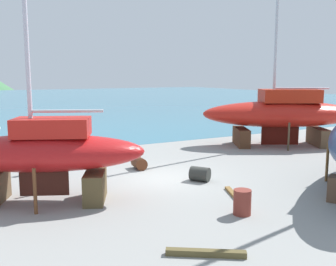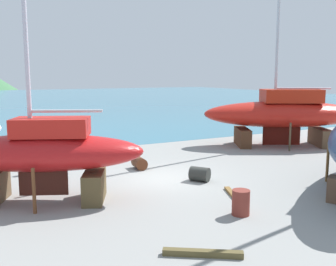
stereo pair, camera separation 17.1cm
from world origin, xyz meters
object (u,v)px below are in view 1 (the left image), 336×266
(sailboat_large_starboard, at_px, (44,153))
(barrel_tar_black, at_px, (242,202))
(barrel_by_slipway, at_px, (139,163))
(barrel_rust_near, at_px, (200,174))
(worker, at_px, (47,152))
(sailboat_small_center, at_px, (282,113))

(sailboat_large_starboard, height_order, barrel_tar_black, sailboat_large_starboard)
(sailboat_large_starboard, relative_size, barrel_by_slipway, 14.57)
(sailboat_large_starboard, bearing_deg, barrel_rust_near, -158.88)
(worker, bearing_deg, sailboat_small_center, -111.81)
(worker, relative_size, barrel_by_slipway, 1.98)
(sailboat_small_center, relative_size, barrel_tar_black, 16.59)
(sailboat_large_starboard, distance_m, sailboat_small_center, 16.33)
(barrel_by_slipway, bearing_deg, worker, 158.35)
(barrel_rust_near, bearing_deg, sailboat_large_starboard, 176.88)
(sailboat_small_center, bearing_deg, barrel_by_slipway, 35.86)
(sailboat_large_starboard, distance_m, barrel_by_slipway, 6.00)
(worker, bearing_deg, barrel_tar_black, -174.72)
(worker, height_order, barrel_rust_near, worker)
(barrel_by_slipway, bearing_deg, sailboat_large_starboard, -150.00)
(sailboat_large_starboard, relative_size, barrel_tar_black, 15.63)
(worker, distance_m, barrel_by_slipway, 4.40)
(sailboat_large_starboard, relative_size, sailboat_small_center, 0.94)
(sailboat_small_center, distance_m, barrel_tar_black, 13.65)
(sailboat_small_center, xyz_separation_m, worker, (-14.76, 0.18, -1.17))
(sailboat_large_starboard, bearing_deg, barrel_by_slipway, -125.77)
(worker, height_order, barrel_tar_black, worker)
(barrel_tar_black, height_order, barrel_rust_near, barrel_tar_black)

